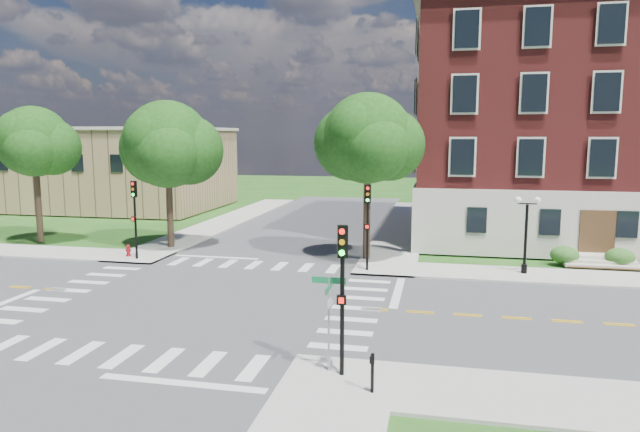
% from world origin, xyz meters
% --- Properties ---
extents(ground, '(160.00, 160.00, 0.00)m').
position_xyz_m(ground, '(0.00, 0.00, 0.00)').
color(ground, '#1A4E16').
rests_on(ground, ground).
extents(road_ew, '(90.00, 12.00, 0.01)m').
position_xyz_m(road_ew, '(0.00, 0.00, 0.01)').
color(road_ew, '#3D3D3F').
rests_on(road_ew, ground).
extents(road_ns, '(12.00, 90.00, 0.01)m').
position_xyz_m(road_ns, '(0.00, 0.00, 0.01)').
color(road_ns, '#3D3D3F').
rests_on(road_ns, ground).
extents(sidewalk_ne, '(34.00, 34.00, 0.12)m').
position_xyz_m(sidewalk_ne, '(15.38, 15.38, 0.06)').
color(sidewalk_ne, '#9E9B93').
rests_on(sidewalk_ne, ground).
extents(sidewalk_nw, '(34.00, 34.00, 0.12)m').
position_xyz_m(sidewalk_nw, '(-15.38, 15.38, 0.06)').
color(sidewalk_nw, '#9E9B93').
rests_on(sidewalk_nw, ground).
extents(crosswalk_east, '(2.20, 10.20, 0.02)m').
position_xyz_m(crosswalk_east, '(7.20, 0.00, 0.00)').
color(crosswalk_east, silver).
rests_on(crosswalk_east, ground).
extents(stop_bar_east, '(0.40, 5.50, 0.00)m').
position_xyz_m(stop_bar_east, '(8.80, 3.00, 0.00)').
color(stop_bar_east, silver).
rests_on(stop_bar_east, ground).
extents(main_building, '(30.60, 22.40, 16.50)m').
position_xyz_m(main_building, '(24.00, 21.99, 8.34)').
color(main_building, '#BAB7A4').
rests_on(main_building, ground).
extents(secondary_building, '(20.40, 15.40, 8.30)m').
position_xyz_m(secondary_building, '(-22.00, 30.00, 4.28)').
color(secondary_building, '#957852').
rests_on(secondary_building, ground).
extents(tree_b, '(4.91, 4.91, 9.55)m').
position_xyz_m(tree_b, '(-17.06, 10.68, 7.18)').
color(tree_b, black).
rests_on(tree_b, ground).
extents(tree_c, '(5.81, 5.81, 9.83)m').
position_xyz_m(tree_c, '(-7.15, 10.96, 7.03)').
color(tree_c, black).
rests_on(tree_c, ground).
extents(tree_d, '(5.45, 5.45, 10.07)m').
position_xyz_m(tree_d, '(6.37, 9.95, 7.44)').
color(tree_d, black).
rests_on(tree_d, ground).
extents(traffic_signal_se, '(0.36, 0.42, 4.80)m').
position_xyz_m(traffic_signal_se, '(7.79, -7.39, 3.19)').
color(traffic_signal_se, black).
rests_on(traffic_signal_se, ground).
extents(traffic_signal_ne, '(0.35, 0.40, 4.80)m').
position_xyz_m(traffic_signal_ne, '(6.80, 6.92, 3.19)').
color(traffic_signal_ne, black).
rests_on(traffic_signal_ne, ground).
extents(traffic_signal_nw, '(0.37, 0.43, 4.80)m').
position_xyz_m(traffic_signal_nw, '(-7.44, 6.93, 3.19)').
color(traffic_signal_nw, black).
rests_on(traffic_signal_nw, ground).
extents(twin_lamp_west, '(1.36, 0.36, 4.23)m').
position_xyz_m(twin_lamp_west, '(15.36, 7.96, 2.52)').
color(twin_lamp_west, black).
rests_on(twin_lamp_west, ground).
extents(street_sign_pole, '(1.10, 1.10, 3.10)m').
position_xyz_m(street_sign_pole, '(7.33, -7.17, 2.31)').
color(street_sign_pole, gray).
rests_on(street_sign_pole, ground).
extents(push_button_post, '(0.14, 0.21, 1.20)m').
position_xyz_m(push_button_post, '(8.88, -8.45, 0.80)').
color(push_button_post, black).
rests_on(push_button_post, ground).
extents(fire_hydrant, '(0.35, 0.35, 0.75)m').
position_xyz_m(fire_hydrant, '(-8.32, 7.49, 0.46)').
color(fire_hydrant, maroon).
rests_on(fire_hydrant, ground).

